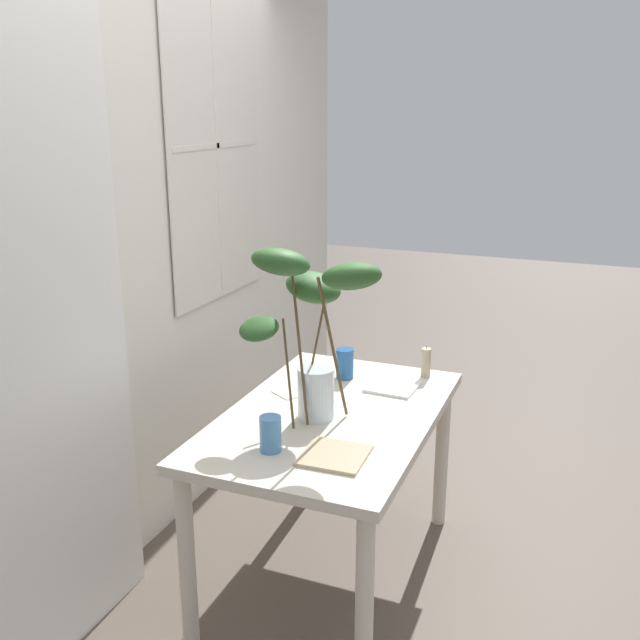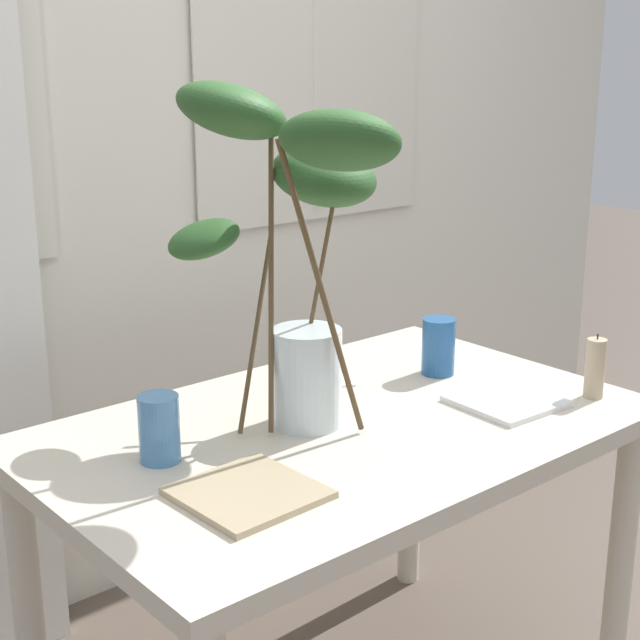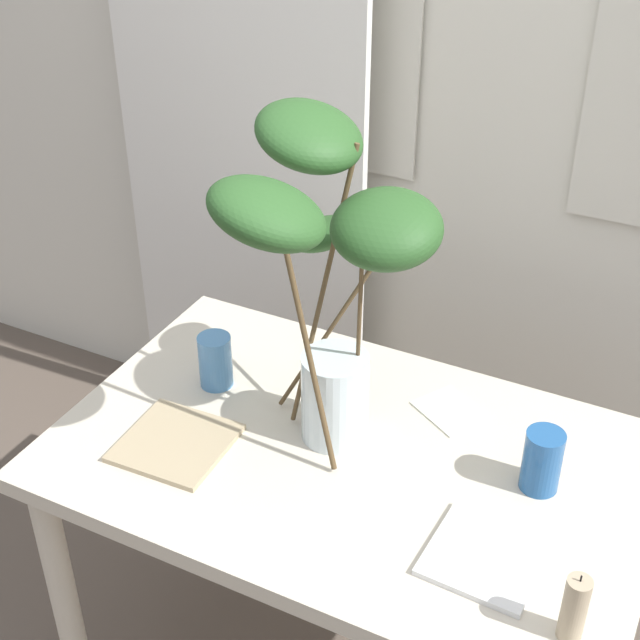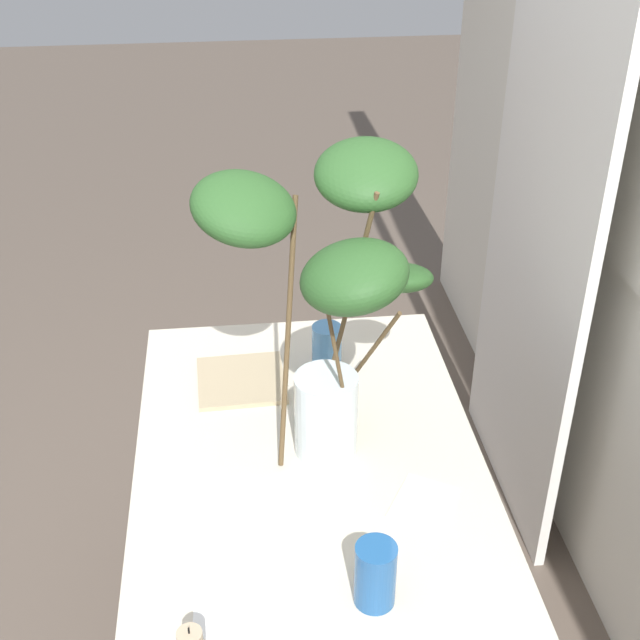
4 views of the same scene
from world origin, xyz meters
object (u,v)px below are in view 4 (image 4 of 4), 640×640
object	(u,v)px
drinking_glass_blue_right	(375,574)
plate_square_left	(241,380)
vase_with_branches	(329,281)
plate_square_right	(249,593)
dining_table	(311,500)
drinking_glass_blue_left	(327,348)

from	to	relation	value
drinking_glass_blue_right	plate_square_left	distance (m)	0.76
plate_square_left	vase_with_branches	bearing A→B (deg)	36.27
plate_square_right	plate_square_left	bearing A→B (deg)	179.39
dining_table	plate_square_left	size ratio (longest dim) A/B	5.66
vase_with_branches	plate_square_right	xyz separation A→B (m)	(0.43, -0.20, -0.43)
vase_with_branches	drinking_glass_blue_right	bearing A→B (deg)	3.96
dining_table	drinking_glass_blue_left	xyz separation A→B (m)	(-0.38, 0.08, 0.16)
dining_table	vase_with_branches	bearing A→B (deg)	148.58
vase_with_branches	plate_square_right	world-z (taller)	vase_with_branches
drinking_glass_blue_right	plate_square_right	world-z (taller)	drinking_glass_blue_right
drinking_glass_blue_left	plate_square_left	bearing A→B (deg)	-80.40
vase_with_branches	plate_square_left	bearing A→B (deg)	-143.73
drinking_glass_blue_right	plate_square_right	bearing A→B (deg)	-98.37
vase_with_branches	plate_square_left	xyz separation A→B (m)	(-0.26, -0.19, -0.43)
plate_square_left	plate_square_right	xyz separation A→B (m)	(0.69, -0.01, -0.00)
dining_table	drinking_glass_blue_left	size ratio (longest dim) A/B	9.67
drinking_glass_blue_right	drinking_glass_blue_left	bearing A→B (deg)	-179.99
dining_table	drinking_glass_blue_left	bearing A→B (deg)	168.09
vase_with_branches	plate_square_right	bearing A→B (deg)	-25.33
dining_table	plate_square_left	xyz separation A→B (m)	(-0.34, -0.14, 0.10)
plate_square_left	plate_square_right	size ratio (longest dim) A/B	1.09
plate_square_right	drinking_glass_blue_right	bearing A→B (deg)	81.63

